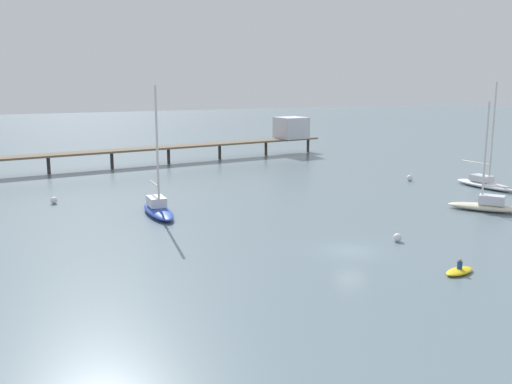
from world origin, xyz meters
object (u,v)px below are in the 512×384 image
Objects in this scene: pier at (244,135)px; mooring_buoy_mid at (397,238)px; sailboat_blue at (158,207)px; dinghy_yellow at (459,271)px; sailboat_white at (485,182)px; mooring_buoy_inner at (54,200)px; sailboat_cream at (487,204)px; mooring_buoy_outer at (410,178)px.

pier reaches higher than mooring_buoy_mid.
dinghy_yellow is (14.87, -26.41, -0.57)m from sailboat_blue.
mooring_buoy_inner is at bearing 166.12° from sailboat_white.
sailboat_white reaches higher than sailboat_blue.
pier is 4.48× the size of sailboat_blue.
sailboat_cream is (31.70, -12.51, -0.03)m from sailboat_blue.
sailboat_white is at bearing -13.88° from mooring_buoy_inner.
sailboat_cream is at bearing 39.56° from dinghy_yellow.
sailboat_cream is (6.70, -48.51, -3.06)m from pier.
pier is 75.60× the size of mooring_buoy_inner.
mooring_buoy_outer is at bearing -70.24° from pier.
dinghy_yellow is at bearing -60.62° from sailboat_blue.
pier is 32.89m from mooring_buoy_outer.
mooring_buoy_mid is (-9.01, -53.99, -3.45)m from pier.
dinghy_yellow is at bearing -99.22° from pier.
sailboat_blue reaches higher than mooring_buoy_mid.
mooring_buoy_inner reaches higher than mooring_buoy_mid.
sailboat_blue reaches higher than pier.
sailboat_white is 9.62m from mooring_buoy_outer.
pier is at bearing 80.78° from dinghy_yellow.
mooring_buoy_mid is (-25.56, -15.31, -0.37)m from sailboat_white.
mooring_buoy_outer is (20.07, 23.20, 0.03)m from mooring_buoy_mid.
mooring_buoy_mid is 30.68m from mooring_buoy_outer.
sailboat_blue is at bearing 119.38° from dinghy_yellow.
sailboat_white is (9.85, 9.83, -0.02)m from sailboat_cream.
pier is at bearing 109.76° from mooring_buoy_outer.
dinghy_yellow reaches higher than mooring_buoy_inner.
sailboat_cream is 16.64m from mooring_buoy_mid.
sailboat_cream reaches higher than mooring_buoy_mid.
sailboat_cream is 14.74× the size of mooring_buoy_inner.
dinghy_yellow is at bearing -97.55° from mooring_buoy_mid.
pier reaches higher than mooring_buoy_outer.
dinghy_yellow is (-16.83, -13.90, -0.54)m from sailboat_cream.
mooring_buoy_mid is at bearing -160.77° from sailboat_cream.
dinghy_yellow is 3.74× the size of mooring_buoy_outer.
mooring_buoy_inner is at bearing 132.08° from mooring_buoy_mid.
pier is 54.85m from mooring_buoy_mid.
sailboat_blue is 16.53× the size of mooring_buoy_outer.
mooring_buoy_inner is (-9.14, 9.84, -0.39)m from sailboat_blue.
mooring_buoy_outer is at bearing 76.17° from sailboat_cream.
sailboat_cream is 46.55m from mooring_buoy_inner.
pier reaches higher than dinghy_yellow.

